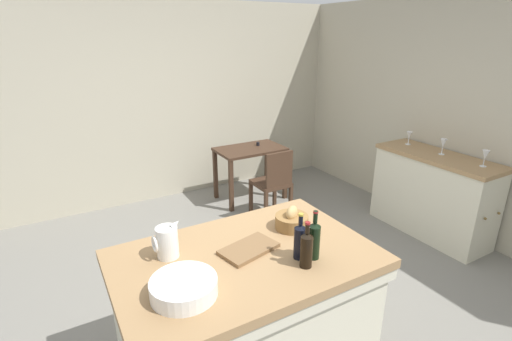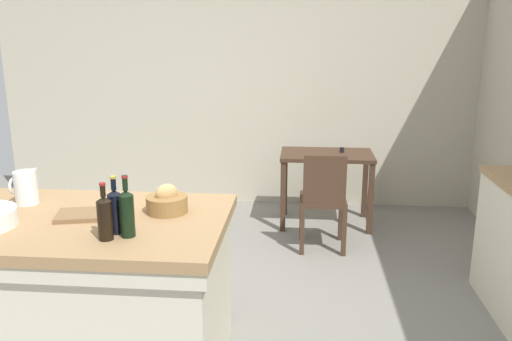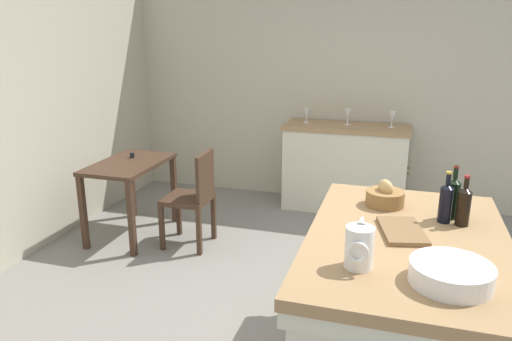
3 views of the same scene
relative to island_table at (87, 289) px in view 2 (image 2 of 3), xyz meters
The scene contains 11 objects.
ground_plane 0.92m from the island_table, 52.08° to the left, with size 6.76×6.76×0.00m, color slate.
wall_back 3.35m from the island_table, 81.54° to the left, with size 5.32×0.12×2.60m, color #B2AA93.
island_table is the anchor object (origin of this frame).
writing_desk 2.88m from the island_table, 60.37° to the left, with size 0.90×0.56×0.78m.
wooden_chair 2.29m from the island_table, 53.15° to the left, with size 0.41×0.41×0.89m.
pitcher 0.70m from the island_table, 152.32° to the left, with size 0.17×0.13×0.24m.
bread_basket 0.66m from the island_table, 17.70° to the left, with size 0.23×0.23×0.16m.
cutting_board 0.43m from the island_table, 37.07° to the left, with size 0.35×0.21×0.02m, color brown.
wine_bottle_dark 0.68m from the island_table, 34.07° to the right, with size 0.07×0.07×0.31m.
wine_bottle_amber 0.63m from the island_table, 35.29° to the right, with size 0.07×0.07×0.29m.
wine_bottle_green 0.65m from the island_table, 48.56° to the right, with size 0.07×0.07×0.28m.
Camera 2 is at (0.70, -3.20, 1.88)m, focal length 37.08 mm.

